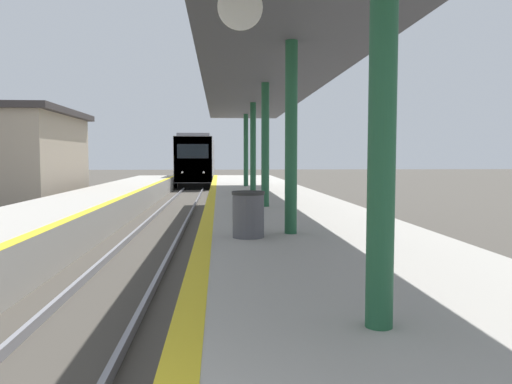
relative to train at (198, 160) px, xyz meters
The scene contains 3 objects.
train is the anchor object (origin of this frame).
station_canopy 31.45m from the train, 83.94° to the right, with size 3.69×26.67×3.86m.
trash_bin 37.00m from the train, 86.18° to the right, with size 0.61×0.61×0.85m.
Camera 1 is at (1.93, -1.30, 2.46)m, focal length 35.00 mm.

